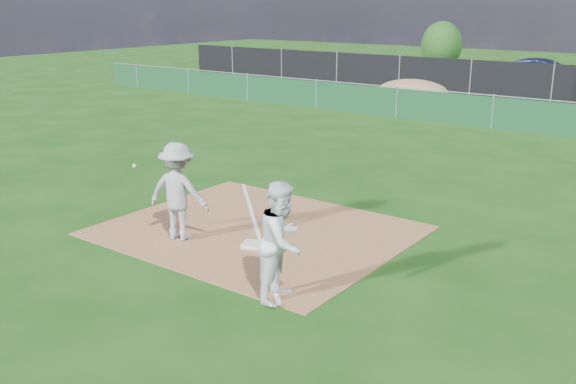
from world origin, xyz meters
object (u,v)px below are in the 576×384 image
(first_base, at_px, (252,244))
(car_mid, at_px, (543,75))
(play_at_first, at_px, (178,191))
(car_left, at_px, (480,72))
(tree_left, at_px, (442,45))
(runner, at_px, (282,241))

(first_base, relative_size, car_mid, 0.07)
(play_at_first, bearing_deg, car_left, 98.78)
(play_at_first, bearing_deg, tree_left, 105.37)
(car_left, bearing_deg, car_mid, -81.95)
(play_at_first, distance_m, tree_left, 35.21)
(runner, xyz_separation_m, car_left, (-7.64, 29.11, -0.30))
(car_left, bearing_deg, runner, -140.78)
(play_at_first, height_order, runner, play_at_first)
(car_mid, bearing_deg, car_left, 70.41)
(first_base, relative_size, play_at_first, 0.18)
(play_at_first, xyz_separation_m, runner, (3.28, -0.91, -0.02))
(first_base, height_order, runner, runner)
(play_at_first, distance_m, runner, 3.41)
(runner, relative_size, car_left, 0.49)
(first_base, xyz_separation_m, tree_left, (-10.79, 33.42, 1.64))
(car_mid, height_order, tree_left, tree_left)
(first_base, bearing_deg, car_mid, 94.30)
(car_left, bearing_deg, tree_left, 65.39)
(first_base, relative_size, tree_left, 0.11)
(runner, relative_size, car_mid, 0.39)
(play_at_first, bearing_deg, car_mid, 91.15)
(car_mid, distance_m, tree_left, 11.20)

